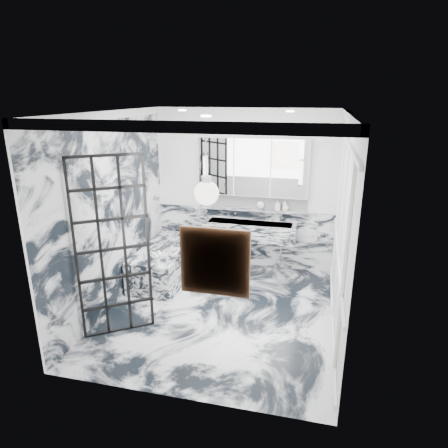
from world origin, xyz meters
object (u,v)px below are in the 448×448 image
(mirror_cabinet, at_px, (253,167))
(crittall_door, at_px, (113,249))
(bathtub, at_px, (166,262))
(trough_sink, at_px, (250,231))

(mirror_cabinet, bearing_deg, crittall_door, -117.76)
(mirror_cabinet, height_order, bathtub, mirror_cabinet)
(trough_sink, relative_size, bathtub, 0.97)
(crittall_door, height_order, trough_sink, crittall_door)
(trough_sink, bearing_deg, crittall_door, -119.44)
(trough_sink, xyz_separation_m, bathtub, (-1.33, -0.66, -0.45))
(trough_sink, distance_m, bathtub, 1.55)
(crittall_door, relative_size, trough_sink, 1.46)
(mirror_cabinet, bearing_deg, bathtub, -147.94)
(mirror_cabinet, relative_size, bathtub, 1.15)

